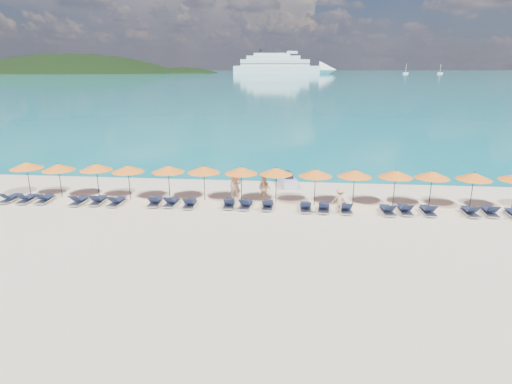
{
  "coord_description": "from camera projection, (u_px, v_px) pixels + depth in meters",
  "views": [
    {
      "loc": [
        2.3,
        -20.66,
        8.18
      ],
      "look_at": [
        0.0,
        3.0,
        1.2
      ],
      "focal_mm": 30.0,
      "sensor_mm": 36.0,
      "label": 1
    }
  ],
  "objects": [
    {
      "name": "ground",
      "position": [
        250.0,
        230.0,
        22.25
      ],
      "size": [
        1400.0,
        1400.0,
        0.0
      ],
      "primitive_type": "plane",
      "color": "beige"
    },
    {
      "name": "sea",
      "position": [
        298.0,
        72.0,
        652.57
      ],
      "size": [
        1600.0,
        1300.0,
        0.01
      ],
      "primitive_type": "cube",
      "color": "#1FA9B2",
      "rests_on": "ground"
    },
    {
      "name": "headland_main",
      "position": [
        73.0,
        102.0,
        576.48
      ],
      "size": [
        374.0,
        242.0,
        126.5
      ],
      "color": "black",
      "rests_on": "ground"
    },
    {
      "name": "headland_small",
      "position": [
        186.0,
        100.0,
        580.83
      ],
      "size": [
        162.0,
        126.0,
        85.5
      ],
      "color": "black",
      "rests_on": "ground"
    },
    {
      "name": "cruise_ship",
      "position": [
        286.0,
        66.0,
        504.43
      ],
      "size": [
        121.99,
        25.28,
        33.74
      ],
      "rotation": [
        0.0,
        0.0,
        0.05
      ],
      "color": "white",
      "rests_on": "ground"
    },
    {
      "name": "sailboat_near",
      "position": [
        406.0,
        73.0,
        508.63
      ],
      "size": [
        6.2,
        2.07,
        11.37
      ],
      "color": "white",
      "rests_on": "ground"
    },
    {
      "name": "sailboat_far",
      "position": [
        440.0,
        73.0,
        511.35
      ],
      "size": [
        5.99,
        2.0,
        10.97
      ],
      "color": "white",
      "rests_on": "ground"
    },
    {
      "name": "jetski",
      "position": [
        287.0,
        180.0,
        30.61
      ],
      "size": [
        1.56,
        2.75,
        0.92
      ],
      "rotation": [
        0.0,
        0.0,
        0.24
      ],
      "color": "#B4B7D5",
      "rests_on": "ground"
    },
    {
      "name": "beachgoer_a",
      "position": [
        236.0,
        186.0,
        26.72
      ],
      "size": [
        0.76,
        0.53,
        1.97
      ],
      "primitive_type": "imported",
      "rotation": [
        0.0,
        0.0,
        -0.09
      ],
      "color": "tan",
      "rests_on": "ground"
    },
    {
      "name": "beachgoer_b",
      "position": [
        264.0,
        189.0,
        26.8
      ],
      "size": [
        0.88,
        0.64,
        1.64
      ],
      "primitive_type": "imported",
      "rotation": [
        0.0,
        0.0,
        -0.24
      ],
      "color": "tan",
      "rests_on": "ground"
    },
    {
      "name": "beachgoer_c",
      "position": [
        340.0,
        200.0,
        24.74
      ],
      "size": [
        1.05,
        0.71,
        1.49
      ],
      "primitive_type": "imported",
      "rotation": [
        0.0,
        0.0,
        2.85
      ],
      "color": "tan",
      "rests_on": "ground"
    },
    {
      "name": "umbrella_0",
      "position": [
        26.0,
        165.0,
        27.77
      ],
      "size": [
        2.1,
        2.1,
        2.28
      ],
      "color": "black",
      "rests_on": "ground"
    },
    {
      "name": "umbrella_1",
      "position": [
        58.0,
        167.0,
        27.28
      ],
      "size": [
        2.1,
        2.1,
        2.28
      ],
      "color": "black",
      "rests_on": "ground"
    },
    {
      "name": "umbrella_2",
      "position": [
        96.0,
        167.0,
        27.33
      ],
      "size": [
        2.1,
        2.1,
        2.28
      ],
      "color": "black",
      "rests_on": "ground"
    },
    {
      "name": "umbrella_3",
      "position": [
        128.0,
        169.0,
        26.86
      ],
      "size": [
        2.1,
        2.1,
        2.28
      ],
      "color": "black",
      "rests_on": "ground"
    },
    {
      "name": "umbrella_4",
      "position": [
        168.0,
        169.0,
        26.8
      ],
      "size": [
        2.1,
        2.1,
        2.28
      ],
      "color": "black",
      "rests_on": "ground"
    },
    {
      "name": "umbrella_5",
      "position": [
        204.0,
        169.0,
        26.69
      ],
      "size": [
        2.1,
        2.1,
        2.28
      ],
      "color": "black",
      "rests_on": "ground"
    },
    {
      "name": "umbrella_6",
      "position": [
        241.0,
        170.0,
        26.44
      ],
      "size": [
        2.1,
        2.1,
        2.28
      ],
      "color": "black",
      "rests_on": "ground"
    },
    {
      "name": "umbrella_7",
      "position": [
        276.0,
        171.0,
        26.27
      ],
      "size": [
        2.1,
        2.1,
        2.28
      ],
      "color": "black",
      "rests_on": "ground"
    },
    {
      "name": "umbrella_8",
      "position": [
        315.0,
        173.0,
        25.82
      ],
      "size": [
        2.1,
        2.1,
        2.28
      ],
      "color": "black",
      "rests_on": "ground"
    },
    {
      "name": "umbrella_9",
      "position": [
        355.0,
        173.0,
        25.7
      ],
      "size": [
        2.1,
        2.1,
        2.28
      ],
      "color": "black",
      "rests_on": "ground"
    },
    {
      "name": "umbrella_10",
      "position": [
        396.0,
        174.0,
        25.57
      ],
      "size": [
        2.1,
        2.1,
        2.28
      ],
      "color": "black",
      "rests_on": "ground"
    },
    {
      "name": "umbrella_11",
      "position": [
        432.0,
        175.0,
        25.36
      ],
      "size": [
        2.1,
        2.1,
        2.28
      ],
      "color": "black",
      "rests_on": "ground"
    },
    {
      "name": "umbrella_12",
      "position": [
        474.0,
        176.0,
        25.04
      ],
      "size": [
        2.1,
        2.1,
        2.28
      ],
      "color": "black",
      "rests_on": "ground"
    },
    {
      "name": "lounger_0",
      "position": [
        10.0,
        198.0,
        26.91
      ],
      "size": [
        0.73,
        1.74,
        0.66
      ],
      "rotation": [
        0.0,
        0.0,
        -0.07
      ],
      "color": "silver",
      "rests_on": "ground"
    },
    {
      "name": "lounger_1",
      "position": [
        27.0,
        199.0,
        26.78
      ],
      "size": [
        0.73,
        1.74,
        0.66
      ],
      "rotation": [
        0.0,
        0.0,
        0.07
      ],
      "color": "silver",
      "rests_on": "ground"
    },
    {
      "name": "lounger_2",
      "position": [
        45.0,
        199.0,
        26.78
      ],
      "size": [
        0.78,
        1.75,
        0.66
      ],
      "rotation": [
        0.0,
        0.0,
        0.1
      ],
      "color": "silver",
      "rests_on": "ground"
    },
    {
      "name": "lounger_3",
      "position": [
        79.0,
        200.0,
        26.43
      ],
      "size": [
        0.64,
        1.71,
        0.66
      ],
      "rotation": [
        0.0,
        0.0,
        -0.01
      ],
      "color": "silver",
      "rests_on": "ground"
    },
    {
      "name": "lounger_4",
      "position": [
        98.0,
        200.0,
        26.47
      ],
      "size": [
        0.71,
        1.73,
        0.66
      ],
      "rotation": [
        0.0,
        0.0,
        0.05
      ],
      "color": "silver",
      "rests_on": "ground"
    },
    {
      "name": "lounger_5",
      "position": [
        117.0,
        201.0,
        26.25
      ],
      "size": [
        0.72,
        1.73,
        0.66
      ],
      "rotation": [
        0.0,
        0.0,
        -0.06
      ],
      "color": "silver",
      "rests_on": "ground"
    },
    {
      "name": "lounger_6",
      "position": [
        155.0,
        201.0,
        26.23
      ],
      "size": [
        0.78,
        1.75,
        0.66
      ],
      "rotation": [
        0.0,
        0.0,
        0.09
      ],
      "color": "silver",
      "rests_on": "ground"
    },
    {
      "name": "lounger_7",
      "position": [
        172.0,
        202.0,
        26.14
      ],
      "size": [
        0.71,
        1.73,
        0.66
      ],
      "rotation": [
        0.0,
        0.0,
        -0.06
      ],
      "color": "silver",
      "rests_on": "ground"
    },
    {
      "name": "lounger_8",
      "position": [
        190.0,
        203.0,
        25.87
      ],
      "size": [
        0.69,
        1.72,
        0.66
      ],
      "rotation": [
        0.0,
        0.0,
        0.04
      ],
      "color": "silver",
      "rests_on": "ground"
    },
    {
      "name": "lounger_9",
      "position": [
        229.0,
        203.0,
        25.85
      ],
      "size": [
        0.75,
        1.74,
        0.66
      ],
      "rotation": [
        0.0,
        0.0,
        0.08
      ],
      "color": "silver",
      "rests_on": "ground"
    },
    {
      "name": "lounger_10",
      "position": [
        246.0,
        204.0,
        25.69
      ],
      "size": [
        0.77,
        1.75,
        0.66
      ],
      "rotation": [
        0.0,
        0.0,
        -0.09
      ],
      "color": "silver",
      "rests_on": "ground"
    },
    {
      "name": "lounger_11",
      "position": [
        268.0,
        205.0,
        25.56
      ],
      "size": [
        0.65,
        1.71,
        0.66
      ],
      "rotation": [
        0.0,
        0.0,
        -0.02
      ],
      "color": "silver",
      "rests_on": "ground"
    },
    {
      "name": "lounger_12",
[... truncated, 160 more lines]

